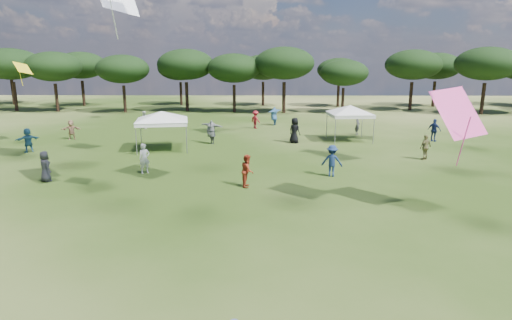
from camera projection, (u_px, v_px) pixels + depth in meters
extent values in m
cylinder|color=black|center=(15.00, 97.00, 51.47)|extent=(0.40, 0.40, 3.49)
ellipsoid|color=black|center=(11.00, 64.00, 50.60)|extent=(6.79, 6.79, 3.66)
cylinder|color=black|center=(57.00, 98.00, 51.14)|extent=(0.38, 0.38, 3.32)
ellipsoid|color=black|center=(53.00, 67.00, 50.32)|extent=(6.44, 6.44, 3.47)
cylinder|color=black|center=(125.00, 99.00, 50.34)|extent=(0.36, 0.36, 3.14)
ellipsoid|color=black|center=(123.00, 69.00, 49.55)|extent=(6.11, 6.11, 3.29)
cylinder|color=black|center=(187.00, 97.00, 51.66)|extent=(0.40, 0.40, 3.46)
ellipsoid|color=black|center=(186.00, 64.00, 50.80)|extent=(6.73, 6.73, 3.63)
cylinder|color=black|center=(234.00, 99.00, 50.46)|extent=(0.37, 0.37, 3.21)
ellipsoid|color=black|center=(234.00, 68.00, 49.66)|extent=(6.24, 6.24, 3.36)
cylinder|color=black|center=(284.00, 98.00, 49.89)|extent=(0.41, 0.41, 3.56)
ellipsoid|color=black|center=(284.00, 63.00, 49.00)|extent=(6.91, 6.91, 3.73)
cylinder|color=black|center=(343.00, 100.00, 50.18)|extent=(0.33, 0.33, 2.88)
ellipsoid|color=black|center=(344.00, 73.00, 49.47)|extent=(5.60, 5.60, 3.02)
cylinder|color=black|center=(411.00, 96.00, 52.39)|extent=(0.39, 0.39, 3.44)
ellipsoid|color=black|center=(413.00, 65.00, 51.53)|extent=(6.69, 6.69, 3.60)
cylinder|color=black|center=(483.00, 99.00, 48.45)|extent=(0.40, 0.40, 3.53)
ellipsoid|color=black|center=(487.00, 64.00, 47.58)|extent=(6.86, 6.86, 3.70)
cylinder|color=black|center=(13.00, 91.00, 59.58)|extent=(0.41, 0.41, 3.62)
ellipsoid|color=black|center=(9.00, 62.00, 58.68)|extent=(7.03, 7.03, 3.79)
cylinder|color=black|center=(83.00, 93.00, 57.51)|extent=(0.39, 0.39, 3.37)
ellipsoid|color=black|center=(81.00, 65.00, 56.67)|extent=(6.54, 6.54, 3.53)
cylinder|color=black|center=(181.00, 94.00, 59.04)|extent=(0.36, 0.36, 3.11)
ellipsoid|color=black|center=(180.00, 68.00, 58.27)|extent=(6.05, 6.05, 3.26)
cylinder|color=black|center=(263.00, 94.00, 58.09)|extent=(0.37, 0.37, 3.20)
ellipsoid|color=black|center=(263.00, 67.00, 57.30)|extent=(6.21, 6.21, 3.35)
cylinder|color=black|center=(338.00, 95.00, 56.82)|extent=(0.34, 0.34, 2.99)
ellipsoid|color=black|center=(339.00, 70.00, 56.07)|extent=(5.81, 5.81, 3.13)
cylinder|color=black|center=(434.00, 94.00, 56.98)|extent=(0.38, 0.38, 3.31)
ellipsoid|color=black|center=(436.00, 66.00, 56.16)|extent=(6.43, 6.43, 3.47)
cylinder|color=gray|center=(136.00, 140.00, 27.42)|extent=(0.06, 0.06, 1.96)
cylinder|color=gray|center=(187.00, 139.00, 27.93)|extent=(0.06, 0.06, 1.96)
cylinder|color=gray|center=(141.00, 132.00, 30.49)|extent=(0.06, 0.06, 1.96)
cylinder|color=gray|center=(186.00, 131.00, 31.00)|extent=(0.06, 0.06, 1.96)
cube|color=white|center=(162.00, 122.00, 29.00)|extent=(3.91, 3.91, 0.25)
pyramid|color=white|center=(161.00, 111.00, 28.83)|extent=(6.72, 6.72, 0.60)
cylinder|color=gray|center=(335.00, 130.00, 31.06)|extent=(0.06, 0.06, 2.02)
cylinder|color=gray|center=(374.00, 130.00, 31.22)|extent=(0.06, 0.06, 2.02)
cylinder|color=gray|center=(327.00, 125.00, 33.83)|extent=(0.06, 0.06, 2.02)
cylinder|color=gray|center=(362.00, 124.00, 33.99)|extent=(0.06, 0.06, 2.02)
cube|color=white|center=(350.00, 115.00, 32.31)|extent=(3.22, 3.22, 0.25)
pyramid|color=white|center=(350.00, 105.00, 32.15)|extent=(6.11, 6.11, 0.60)
imported|color=#505256|center=(211.00, 132.00, 31.20)|extent=(2.06, 1.75, 1.74)
imported|color=maroon|center=(256.00, 120.00, 38.43)|extent=(1.15, 1.16, 1.61)
imported|color=#285B79|center=(28.00, 140.00, 28.36)|extent=(1.44, 1.38, 1.63)
imported|color=silver|center=(144.00, 158.00, 23.05)|extent=(0.71, 0.65, 1.62)
imported|color=navy|center=(332.00, 161.00, 22.39)|extent=(1.20, 0.88, 1.67)
imported|color=#966C52|center=(71.00, 130.00, 33.04)|extent=(1.48, 0.80, 1.52)
imported|color=olive|center=(425.00, 147.00, 26.21)|extent=(0.98, 0.79, 1.56)
imported|color=#2D2E32|center=(357.00, 125.00, 35.27)|extent=(0.58, 0.66, 1.52)
imported|color=silver|center=(144.00, 120.00, 38.21)|extent=(0.76, 0.89, 1.59)
imported|color=black|center=(294.00, 130.00, 31.56)|extent=(1.09, 1.06, 1.88)
imported|color=navy|center=(434.00, 130.00, 32.15)|extent=(0.99, 1.03, 1.72)
imported|color=#302F34|center=(45.00, 166.00, 21.44)|extent=(0.90, 0.87, 1.56)
imported|color=#294F7C|center=(274.00, 116.00, 40.37)|extent=(1.68, 2.08, 1.73)
imported|color=maroon|center=(248.00, 171.00, 20.56)|extent=(0.65, 0.81, 1.58)
plane|color=#E0388D|center=(458.00, 113.00, 16.43)|extent=(2.69, 2.00, 1.95)
plane|color=yellow|center=(23.00, 68.00, 29.79)|extent=(1.53, 1.80, 0.99)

